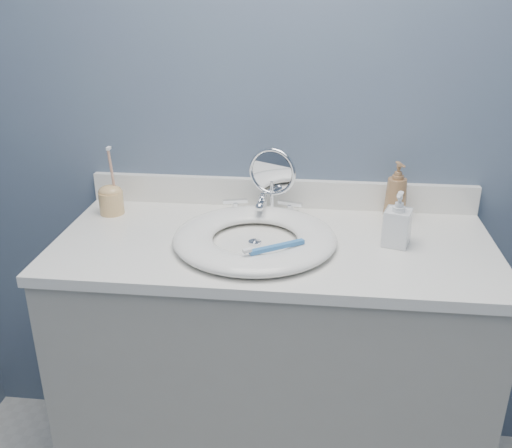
# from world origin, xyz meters

# --- Properties ---
(back_wall) EXTENTS (2.20, 0.02, 2.40)m
(back_wall) POSITION_xyz_m (0.00, 1.25, 1.20)
(back_wall) COLOR #4D5C74
(back_wall) RESTS_ON ground
(vanity_cabinet) EXTENTS (1.20, 0.55, 0.85)m
(vanity_cabinet) POSITION_xyz_m (0.00, 0.97, 0.42)
(vanity_cabinet) COLOR #A29F94
(vanity_cabinet) RESTS_ON ground
(countertop) EXTENTS (1.22, 0.57, 0.03)m
(countertop) POSITION_xyz_m (0.00, 0.97, 0.86)
(countertop) COLOR white
(countertop) RESTS_ON vanity_cabinet
(backsplash) EXTENTS (1.22, 0.02, 0.09)m
(backsplash) POSITION_xyz_m (0.00, 1.24, 0.93)
(backsplash) COLOR white
(backsplash) RESTS_ON countertop
(basin) EXTENTS (0.45, 0.45, 0.04)m
(basin) POSITION_xyz_m (-0.05, 0.94, 0.90)
(basin) COLOR white
(basin) RESTS_ON countertop
(drain) EXTENTS (0.04, 0.04, 0.01)m
(drain) POSITION_xyz_m (-0.05, 0.94, 0.88)
(drain) COLOR silver
(drain) RESTS_ON countertop
(faucet) EXTENTS (0.25, 0.13, 0.07)m
(faucet) POSITION_xyz_m (-0.05, 1.14, 0.91)
(faucet) COLOR silver
(faucet) RESTS_ON countertop
(makeup_mirror) EXTENTS (0.15, 0.08, 0.22)m
(makeup_mirror) POSITION_xyz_m (-0.02, 1.15, 1.00)
(makeup_mirror) COLOR silver
(makeup_mirror) RESTS_ON countertop
(soap_bottle_amber) EXTENTS (0.09, 0.09, 0.18)m
(soap_bottle_amber) POSITION_xyz_m (0.35, 1.17, 0.97)
(soap_bottle_amber) COLOR olive
(soap_bottle_amber) RESTS_ON countertop
(soap_bottle_clear) EXTENTS (0.09, 0.09, 0.15)m
(soap_bottle_clear) POSITION_xyz_m (0.33, 0.98, 0.96)
(soap_bottle_clear) COLOR silver
(soap_bottle_clear) RESTS_ON countertop
(toothbrush_holder) EXTENTS (0.07, 0.07, 0.21)m
(toothbrush_holder) POSITION_xyz_m (-0.52, 1.12, 0.93)
(toothbrush_holder) COLOR tan
(toothbrush_holder) RESTS_ON countertop
(toothbrush_lying) EXTENTS (0.15, 0.11, 0.02)m
(toothbrush_lying) POSITION_xyz_m (0.01, 0.84, 0.92)
(toothbrush_lying) COLOR #3374B7
(toothbrush_lying) RESTS_ON basin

